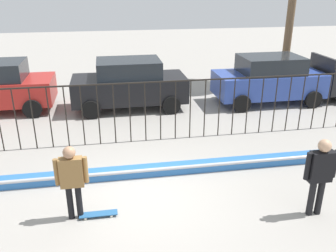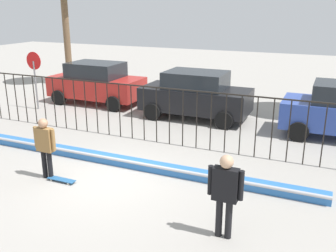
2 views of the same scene
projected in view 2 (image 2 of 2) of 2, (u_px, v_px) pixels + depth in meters
ground_plane at (106, 179)px, 10.08m from camera, size 60.00×60.00×0.00m
bowl_coping_ledge at (125, 162)px, 10.88m from camera, size 11.00×0.41×0.27m
perimeter_fence at (156, 109)px, 12.44m from camera, size 14.04×0.04×1.88m
skateboarder at (45, 143)px, 9.83m from camera, size 0.67×0.25×1.65m
skateboard at (61, 180)px, 9.90m from camera, size 0.80×0.20×0.07m
camera_operator at (225, 189)px, 7.26m from camera, size 0.70×0.26×1.74m
parked_car_red at (96, 83)px, 17.53m from camera, size 4.30×2.12×1.90m
parked_car_black at (196, 95)px, 15.19m from camera, size 4.30×2.12×1.90m
stop_sign at (35, 73)px, 16.36m from camera, size 0.76×0.07×2.50m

